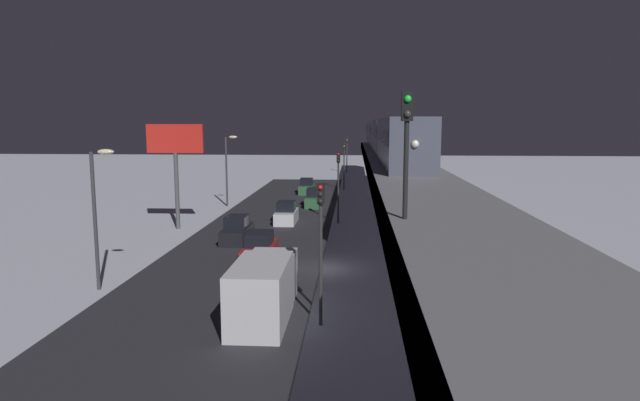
% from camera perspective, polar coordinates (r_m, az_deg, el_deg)
% --- Properties ---
extents(ground_plane, '(240.00, 240.00, 0.00)m').
position_cam_1_polar(ground_plane, '(34.09, -0.76, -7.17)').
color(ground_plane, silver).
extents(avenue_asphalt, '(11.00, 107.18, 0.01)m').
position_cam_1_polar(avenue_asphalt, '(34.83, -9.07, -6.93)').
color(avenue_asphalt, '#28282D').
rests_on(avenue_asphalt, ground_plane).
extents(elevated_railway, '(5.00, 107.18, 5.96)m').
position_cam_1_polar(elevated_railway, '(33.17, 9.36, 1.37)').
color(elevated_railway, slate).
rests_on(elevated_railway, ground_plane).
extents(subway_train, '(2.94, 74.07, 3.40)m').
position_cam_1_polar(subway_train, '(68.06, 6.59, 7.03)').
color(subway_train, '#4C5160').
rests_on(subway_train, elevated_railway).
extents(rail_signal, '(0.36, 0.41, 4.00)m').
position_cam_1_polar(rail_signal, '(17.33, 9.08, 6.99)').
color(rail_signal, black).
rests_on(rail_signal, elevated_railway).
extents(sedan_red, '(1.80, 4.61, 1.97)m').
position_cam_1_polar(sedan_red, '(35.84, -6.36, -5.14)').
color(sedan_red, '#A51E1E').
rests_on(sedan_red, ground_plane).
extents(sedan_green, '(1.80, 4.03, 1.97)m').
position_cam_1_polar(sedan_green, '(69.74, -1.41, 1.39)').
color(sedan_green, '#2D6038').
rests_on(sedan_green, ground_plane).
extents(sedan_white, '(1.80, 4.21, 1.97)m').
position_cam_1_polar(sedan_white, '(49.35, -3.55, -1.44)').
color(sedan_white, silver).
rests_on(sedan_white, ground_plane).
extents(sedan_black, '(1.80, 4.71, 1.97)m').
position_cam_1_polar(sedan_black, '(42.16, -8.69, -3.17)').
color(sedan_black, black).
rests_on(sedan_black, ground_plane).
extents(sedan_green_2, '(1.80, 4.60, 1.97)m').
position_cam_1_polar(sedan_green_2, '(59.10, -0.59, 0.17)').
color(sedan_green_2, '#2D6038').
rests_on(sedan_green_2, ground_plane).
extents(box_truck, '(2.40, 7.40, 2.80)m').
position_cam_1_polar(box_truck, '(25.85, -5.85, -9.13)').
color(box_truck, silver).
rests_on(box_truck, ground_plane).
extents(traffic_light_near, '(0.32, 0.44, 6.40)m').
position_cam_1_polar(traffic_light_near, '(23.84, 0.06, -3.49)').
color(traffic_light_near, '#2D2D2D').
rests_on(traffic_light_near, ground_plane).
extents(traffic_light_mid, '(0.32, 0.44, 6.40)m').
position_cam_1_polar(traffic_light_mid, '(48.55, 1.93, 2.46)').
color(traffic_light_mid, '#2D2D2D').
rests_on(traffic_light_mid, ground_plane).
extents(traffic_light_far, '(0.32, 0.44, 6.40)m').
position_cam_1_polar(traffic_light_far, '(73.44, 2.54, 4.39)').
color(traffic_light_far, '#2D2D2D').
rests_on(traffic_light_far, ground_plane).
extents(traffic_light_distant, '(0.32, 0.44, 6.40)m').
position_cam_1_polar(traffic_light_distant, '(98.37, 2.84, 5.34)').
color(traffic_light_distant, '#2D2D2D').
rests_on(traffic_light_distant, ground_plane).
extents(commercial_billboard, '(4.80, 0.36, 8.90)m').
position_cam_1_polar(commercial_billboard, '(47.40, -14.94, 5.24)').
color(commercial_billboard, '#4C4C51').
rests_on(commercial_billboard, ground_plane).
extents(street_lamp_near, '(1.35, 0.44, 7.65)m').
position_cam_1_polar(street_lamp_near, '(31.24, -22.26, -0.17)').
color(street_lamp_near, '#38383D').
rests_on(street_lamp_near, ground_plane).
extents(street_lamp_far, '(1.35, 0.44, 7.65)m').
position_cam_1_polar(street_lamp_far, '(59.52, -9.60, 4.00)').
color(street_lamp_far, '#38383D').
rests_on(street_lamp_far, ground_plane).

